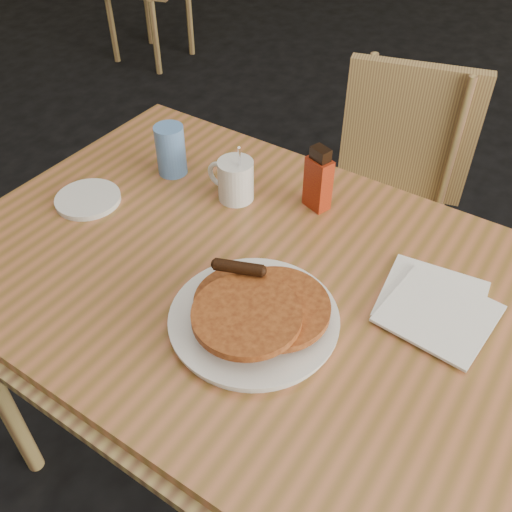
{
  "coord_description": "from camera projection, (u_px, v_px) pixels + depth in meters",
  "views": [
    {
      "loc": [
        0.45,
        -0.61,
        1.51
      ],
      "look_at": [
        0.06,
        0.03,
        0.82
      ],
      "focal_mm": 40.0,
      "sensor_mm": 36.0,
      "label": 1
    }
  ],
  "objects": [
    {
      "name": "floor",
      "position": [
        232.0,
        473.0,
        1.58
      ],
      "size": [
        10.0,
        10.0,
        0.0
      ],
      "primitive_type": "plane",
      "color": "black",
      "rests_on": "ground"
    },
    {
      "name": "main_table",
      "position": [
        257.0,
        287.0,
        1.12
      ],
      "size": [
        1.29,
        0.9,
        0.75
      ],
      "rotation": [
        0.0,
        0.0,
        -0.04
      ],
      "color": "#A9623C",
      "rests_on": "floor"
    },
    {
      "name": "chair_main_far",
      "position": [
        390.0,
        186.0,
        1.71
      ],
      "size": [
        0.46,
        0.47,
        0.85
      ],
      "rotation": [
        0.0,
        0.0,
        0.24
      ],
      "color": "tan",
      "rests_on": "floor"
    },
    {
      "name": "pancake_plate",
      "position": [
        255.0,
        314.0,
        0.98
      ],
      "size": [
        0.3,
        0.3,
        0.09
      ],
      "rotation": [
        0.0,
        0.0,
        -0.1
      ],
      "color": "silver",
      "rests_on": "main_table"
    },
    {
      "name": "coffee_mug",
      "position": [
        235.0,
        179.0,
        1.24
      ],
      "size": [
        0.11,
        0.08,
        0.15
      ],
      "rotation": [
        0.0,
        0.0,
        0.02
      ],
      "color": "silver",
      "rests_on": "main_table"
    },
    {
      "name": "syrup_bottle",
      "position": [
        318.0,
        180.0,
        1.2
      ],
      "size": [
        0.06,
        0.05,
        0.15
      ],
      "rotation": [
        0.0,
        0.0,
        -0.36
      ],
      "color": "maroon",
      "rests_on": "main_table"
    },
    {
      "name": "napkin_stack",
      "position": [
        435.0,
        306.0,
        1.02
      ],
      "size": [
        0.22,
        0.23,
        0.01
      ],
      "rotation": [
        0.0,
        0.0,
        0.09
      ],
      "color": "white",
      "rests_on": "main_table"
    },
    {
      "name": "blue_tumbler",
      "position": [
        171.0,
        150.0,
        1.3
      ],
      "size": [
        0.08,
        0.08,
        0.12
      ],
      "primitive_type": "cylinder",
      "rotation": [
        0.0,
        0.0,
        0.22
      ],
      "color": "#5481C6",
      "rests_on": "main_table"
    },
    {
      "name": "side_saucer",
      "position": [
        88.0,
        199.0,
        1.25
      ],
      "size": [
        0.16,
        0.16,
        0.01
      ],
      "primitive_type": "cylinder",
      "rotation": [
        0.0,
        0.0,
        0.16
      ],
      "color": "silver",
      "rests_on": "main_table"
    }
  ]
}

